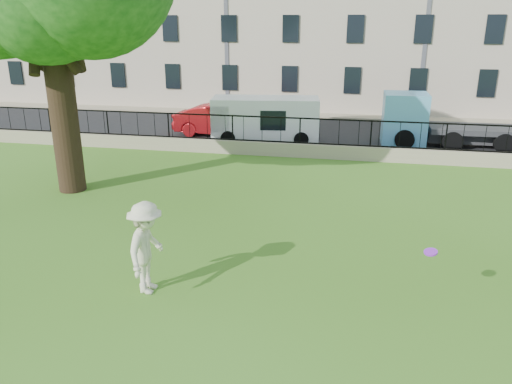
% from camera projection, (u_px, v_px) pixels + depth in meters
% --- Properties ---
extents(ground, '(120.00, 120.00, 0.00)m').
position_uv_depth(ground, '(233.00, 297.00, 10.76)').
color(ground, '#3A6618').
rests_on(ground, ground).
extents(retaining_wall, '(50.00, 0.40, 0.60)m').
position_uv_depth(retaining_wall, '(299.00, 150.00, 21.78)').
color(retaining_wall, gray).
rests_on(retaining_wall, ground).
extents(iron_railing, '(50.00, 0.05, 1.13)m').
position_uv_depth(iron_railing, '(300.00, 131.00, 21.50)').
color(iron_railing, black).
rests_on(iron_railing, retaining_wall).
extents(street, '(60.00, 9.00, 0.01)m').
position_uv_depth(street, '(310.00, 134.00, 26.23)').
color(street, black).
rests_on(street, ground).
extents(sidewalk, '(60.00, 1.40, 0.12)m').
position_uv_depth(sidewalk, '(318.00, 116.00, 31.03)').
color(sidewalk, gray).
rests_on(sidewalk, ground).
extents(building_row, '(56.40, 10.40, 13.80)m').
position_uv_depth(building_row, '(329.00, 1.00, 34.06)').
color(building_row, '#B8A892').
rests_on(building_row, ground).
extents(man, '(0.77, 1.33, 2.07)m').
position_uv_depth(man, '(147.00, 248.00, 10.68)').
color(man, beige).
rests_on(man, ground).
extents(frisbee, '(0.31, 0.31, 0.12)m').
position_uv_depth(frisbee, '(431.00, 252.00, 9.93)').
color(frisbee, purple).
extents(red_sedan, '(4.86, 1.97, 1.57)m').
position_uv_depth(red_sedan, '(220.00, 121.00, 25.63)').
color(red_sedan, '#B2151B').
rests_on(red_sedan, street).
extents(white_van, '(5.35, 2.68, 2.15)m').
position_uv_depth(white_van, '(265.00, 120.00, 24.33)').
color(white_van, white).
rests_on(white_van, street).
extents(blue_truck, '(5.84, 2.13, 2.44)m').
position_uv_depth(blue_truck, '(446.00, 120.00, 23.40)').
color(blue_truck, '#61B1E4').
rests_on(blue_truck, street).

